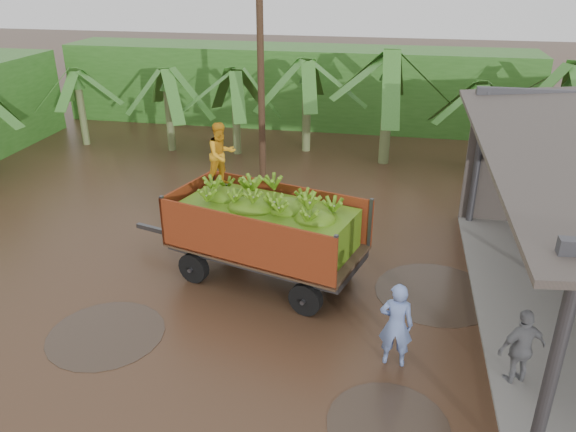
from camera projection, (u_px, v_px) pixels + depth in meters
The scene contains 7 objects.
ground at pixel (254, 307), 12.94m from camera, with size 100.00×100.00×0.00m, color black.
hedge_north at pixel (295, 86), 26.81m from camera, with size 22.00×3.00×3.60m, color #2D661E.
banana_trailer at pixel (265, 227), 13.56m from camera, with size 6.50×3.45×3.75m.
man_blue at pixel (396, 325), 10.79m from camera, with size 0.66×0.43×1.81m, color #6B83C4.
man_grey at pixel (522, 348), 10.28m from camera, with size 0.95×0.40×1.63m, color gray.
utility_pole at pixel (261, 71), 19.15m from camera, with size 1.20×0.24×7.52m.
banana_plants at pixel (174, 136), 18.86m from camera, with size 24.66×20.31×4.41m.
Camera 1 is at (2.84, -10.54, 7.31)m, focal length 35.00 mm.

